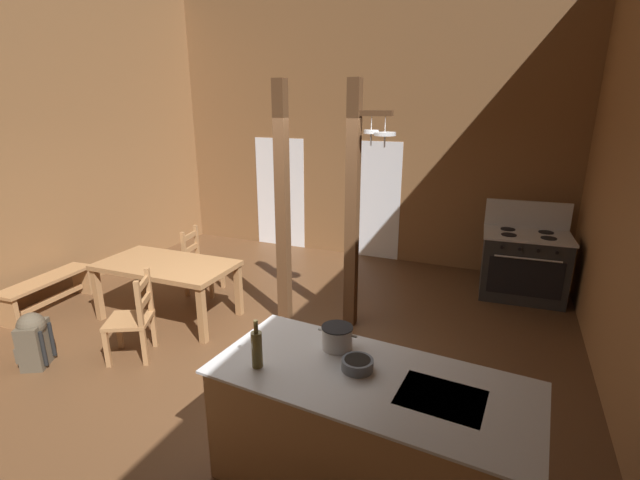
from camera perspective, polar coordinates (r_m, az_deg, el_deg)
ground_plane at (r=5.12m, az=-9.52°, el=-15.10°), size 7.70×8.44×0.10m
wall_back at (r=7.90m, az=5.22°, el=14.25°), size 7.70×0.14×4.57m
glazed_door_back_left at (r=8.59m, az=-5.11°, el=5.98°), size 1.00×0.01×2.05m
glazed_panel_back_right at (r=7.89m, az=7.20°, el=4.93°), size 0.84×0.01×2.05m
kitchen_island at (r=3.41m, az=6.10°, el=-23.28°), size 2.23×1.12×0.91m
stove_range at (r=6.95m, az=24.48°, el=-2.82°), size 1.18×0.88×1.32m
support_post_with_pot_rack at (r=5.22m, az=4.40°, el=4.76°), size 0.54×0.24×2.92m
support_post_center at (r=5.39m, az=-4.79°, el=4.17°), size 0.14×0.14×2.92m
dining_table at (r=5.96m, az=-18.96°, el=-3.59°), size 1.72×0.93×0.74m
ladderback_chair_near_window at (r=6.71m, az=-15.00°, el=-2.76°), size 0.51×0.51×0.95m
ladderback_chair_by_post at (r=5.25m, az=-22.65°, el=-9.19°), size 0.60×0.60×0.95m
bench_along_left_wall at (r=7.00m, az=-31.43°, el=-5.26°), size 0.45×1.28×0.44m
backpack at (r=5.62m, az=-32.68°, el=-10.48°), size 0.38×0.39×0.60m
stockpot_on_counter at (r=3.39m, az=2.20°, el=-12.28°), size 0.30×0.23×0.17m
mixing_bowl_on_counter at (r=3.18m, az=4.78°, el=-15.51°), size 0.22×0.22×0.08m
bottle_tall_on_counter at (r=3.18m, az=-8.05°, el=-13.52°), size 0.08×0.08×0.35m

